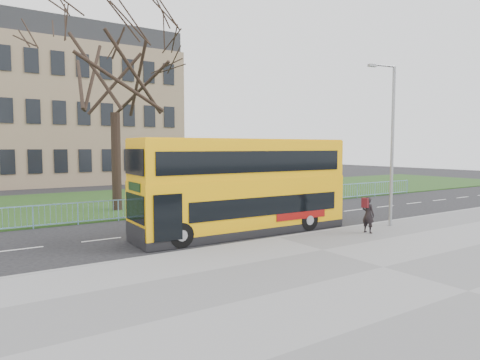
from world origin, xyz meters
The scene contains 10 objects.
ground centered at (0.00, 0.00, 0.00)m, with size 120.00×120.00×0.00m, color black.
pavement centered at (0.00, -6.75, 0.06)m, with size 80.00×10.50×0.12m, color slate.
kerb centered at (0.00, -1.55, 0.07)m, with size 80.00×0.20×0.14m, color gray.
grass_verge centered at (0.00, 14.30, 0.04)m, with size 80.00×15.40×0.08m, color #1E3A15.
guard_railing centered at (0.00, 6.60, 0.55)m, with size 40.00×0.12×1.10m, color #75A8D0, non-canonical shape.
bare_tree centered at (-3.00, 10.00, 6.90)m, with size 9.55×9.55×13.64m, color black, non-canonical shape.
civic_building centered at (-5.00, 35.00, 7.00)m, with size 30.00×15.00×14.00m, color #8C7259.
yellow_bus centered at (-0.38, 0.39, 2.19)m, with size 9.80×2.52×4.09m.
pedestrian centered at (3.80, -2.95, 0.91)m, with size 0.57×0.38×1.57m, color black.
street_lamp centered at (5.91, -2.41, 4.16)m, with size 1.56×0.39×7.38m.
Camera 1 is at (-10.76, -15.08, 3.79)m, focal length 32.00 mm.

